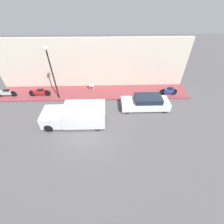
{
  "coord_description": "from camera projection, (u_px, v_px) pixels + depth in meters",
  "views": [
    {
      "loc": [
        -8.17,
        -1.56,
        8.65
      ],
      "look_at": [
        1.36,
        -1.84,
        0.6
      ],
      "focal_mm": 24.0,
      "sensor_mm": 36.0,
      "label": 1
    }
  ],
  "objects": [
    {
      "name": "cafe_chair",
      "position": [
        91.0,
        85.0,
        15.75
      ],
      "size": [
        0.4,
        0.4,
        0.93
      ],
      "color": "silver",
      "rests_on": "sidewalk"
    },
    {
      "name": "building_facade",
      "position": [
        92.0,
        64.0,
        15.29
      ],
      "size": [
        0.3,
        19.42,
        5.07
      ],
      "color": "beige",
      "rests_on": "ground_plane"
    },
    {
      "name": "delivery_van",
      "position": [
        75.0,
        115.0,
        11.83
      ],
      "size": [
        2.01,
        4.92,
        1.61
      ],
      "color": "silver",
      "rests_on": "ground_plane"
    },
    {
      "name": "scooter_silver",
      "position": [
        6.0,
        93.0,
        14.8
      ],
      "size": [
        0.3,
        1.94,
        0.76
      ],
      "color": "#B7B7BF",
      "rests_on": "sidewalk"
    },
    {
      "name": "parked_car",
      "position": [
        146.0,
        102.0,
        13.5
      ],
      "size": [
        1.67,
        4.26,
        1.24
      ],
      "color": "silver",
      "rests_on": "ground_plane"
    },
    {
      "name": "motorcycle_blue",
      "position": [
        169.0,
        91.0,
        15.02
      ],
      "size": [
        0.3,
        1.78,
        0.81
      ],
      "color": "navy",
      "rests_on": "sidewalk"
    },
    {
      "name": "streetlamp",
      "position": [
        50.0,
        66.0,
        12.75
      ],
      "size": [
        0.36,
        0.36,
        4.94
      ],
      "color": "black",
      "rests_on": "sidewalk"
    },
    {
      "name": "ground_plane",
      "position": [
        89.0,
        129.0,
        11.79
      ],
      "size": [
        60.0,
        60.0,
        0.0
      ],
      "primitive_type": "plane",
      "color": "#514F51"
    },
    {
      "name": "sidewalk",
      "position": [
        93.0,
        92.0,
        15.74
      ],
      "size": [
        2.71,
        19.42,
        0.13
      ],
      "color": "brown",
      "rests_on": "ground_plane"
    },
    {
      "name": "motorcycle_red",
      "position": [
        40.0,
        92.0,
        14.87
      ],
      "size": [
        0.3,
        2.12,
        0.76
      ],
      "color": "#B21E1E",
      "rests_on": "sidewalk"
    }
  ]
}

